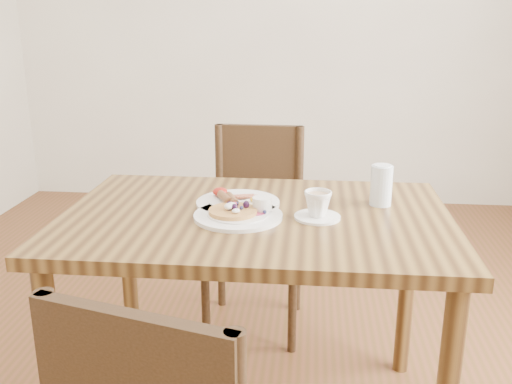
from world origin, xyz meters
TOP-DOWN VIEW (x-y plane):
  - dining_table at (0.00, 0.00)m, footprint 1.20×0.80m
  - chair_far at (-0.07, 0.66)m, footprint 0.43×0.43m
  - pancake_plate at (-0.05, -0.04)m, footprint 0.27×0.27m
  - breakfast_plate at (-0.07, 0.08)m, footprint 0.27×0.27m
  - teacup_saucer at (0.19, -0.02)m, footprint 0.14×0.14m
  - water_glass at (0.39, 0.13)m, footprint 0.07×0.07m

SIDE VIEW (x-z plane):
  - chair_far at x=-0.07m, z-range 0.05..0.93m
  - dining_table at x=0.00m, z-range 0.28..1.03m
  - breakfast_plate at x=-0.07m, z-range 0.74..0.78m
  - pancake_plate at x=-0.05m, z-range 0.74..0.79m
  - teacup_saucer at x=0.19m, z-range 0.75..0.83m
  - water_glass at x=0.39m, z-range 0.75..0.88m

